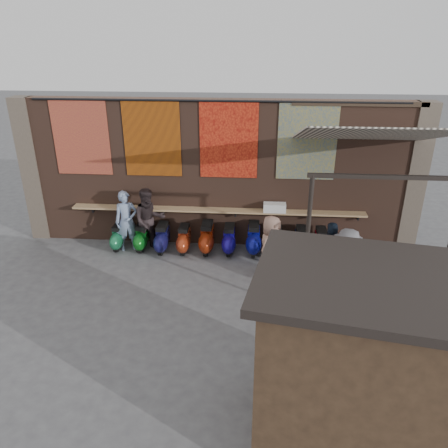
% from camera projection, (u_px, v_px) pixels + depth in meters
% --- Properties ---
extents(ground, '(70.00, 70.00, 0.00)m').
position_uv_depth(ground, '(208.00, 291.00, 10.20)').
color(ground, '#474749').
rests_on(ground, ground).
extents(brick_wall, '(10.00, 0.40, 4.00)m').
position_uv_depth(brick_wall, '(218.00, 174.00, 11.85)').
color(brick_wall, brown).
rests_on(brick_wall, ground).
extents(pier_left, '(0.50, 0.50, 4.00)m').
position_uv_depth(pier_left, '(33.00, 170.00, 12.21)').
color(pier_left, '#4C4238').
rests_on(pier_left, ground).
extents(pier_right, '(0.50, 0.50, 4.00)m').
position_uv_depth(pier_right, '(414.00, 179.00, 11.49)').
color(pier_right, '#4C4238').
rests_on(pier_right, ground).
extents(eating_counter, '(8.00, 0.32, 0.05)m').
position_uv_depth(eating_counter, '(217.00, 210.00, 11.88)').
color(eating_counter, '#9E7A51').
rests_on(eating_counter, brick_wall).
extents(shelf_box, '(0.60, 0.27, 0.23)m').
position_uv_depth(shelf_box, '(275.00, 207.00, 11.68)').
color(shelf_box, white).
rests_on(shelf_box, eating_counter).
extents(tapestry_redgold, '(1.50, 0.02, 2.00)m').
position_uv_depth(tapestry_redgold, '(81.00, 137.00, 11.49)').
color(tapestry_redgold, maroon).
rests_on(tapestry_redgold, brick_wall).
extents(tapestry_sun, '(1.50, 0.02, 2.00)m').
position_uv_depth(tapestry_sun, '(152.00, 139.00, 11.36)').
color(tapestry_sun, '#E15F0D').
rests_on(tapestry_sun, brick_wall).
extents(tapestry_orange, '(1.50, 0.02, 2.00)m').
position_uv_depth(tapestry_orange, '(229.00, 140.00, 11.22)').
color(tapestry_orange, red).
rests_on(tapestry_orange, brick_wall).
extents(tapestry_multi, '(1.50, 0.02, 2.00)m').
position_uv_depth(tapestry_multi, '(307.00, 141.00, 11.08)').
color(tapestry_multi, navy).
rests_on(tapestry_multi, brick_wall).
extents(hang_rail, '(9.50, 0.06, 0.06)m').
position_uv_depth(hang_rail, '(217.00, 101.00, 10.83)').
color(hang_rail, black).
rests_on(hang_rail, brick_wall).
extents(scooter_stool_0, '(0.32, 0.71, 0.67)m').
position_uv_depth(scooter_stool_0, '(118.00, 237.00, 12.10)').
color(scooter_stool_0, '#1A6A40').
rests_on(scooter_stool_0, ground).
extents(scooter_stool_1, '(0.34, 0.76, 0.72)m').
position_uv_depth(scooter_stool_1, '(142.00, 237.00, 12.05)').
color(scooter_stool_1, '#0C5816').
rests_on(scooter_stool_1, ground).
extents(scooter_stool_2, '(0.36, 0.80, 0.76)m').
position_uv_depth(scooter_stool_2, '(162.00, 238.00, 11.93)').
color(scooter_stool_2, '#131347').
rests_on(scooter_stool_2, ground).
extents(scooter_stool_3, '(0.34, 0.76, 0.72)m').
position_uv_depth(scooter_stool_3, '(184.00, 239.00, 11.92)').
color(scooter_stool_3, maroon).
rests_on(scooter_stool_3, ground).
extents(scooter_stool_4, '(0.39, 0.86, 0.82)m').
position_uv_depth(scooter_stool_4, '(207.00, 238.00, 11.89)').
color(scooter_stool_4, maroon).
rests_on(scooter_stool_4, ground).
extents(scooter_stool_5, '(0.36, 0.79, 0.75)m').
position_uv_depth(scooter_stool_5, '(229.00, 239.00, 11.87)').
color(scooter_stool_5, '#150B7E').
rests_on(scooter_stool_5, ground).
extents(scooter_stool_6, '(0.39, 0.86, 0.82)m').
position_uv_depth(scooter_stool_6, '(254.00, 239.00, 11.83)').
color(scooter_stool_6, navy).
rests_on(scooter_stool_6, ground).
extents(scooter_stool_7, '(0.36, 0.80, 0.76)m').
position_uv_depth(scooter_stool_7, '(276.00, 241.00, 11.75)').
color(scooter_stool_7, black).
rests_on(scooter_stool_7, ground).
extents(scooter_stool_8, '(0.36, 0.80, 0.76)m').
position_uv_depth(scooter_stool_8, '(301.00, 242.00, 11.72)').
color(scooter_stool_8, navy).
rests_on(scooter_stool_8, ground).
extents(scooter_stool_9, '(0.36, 0.79, 0.75)m').
position_uv_depth(scooter_stool_9, '(321.00, 243.00, 11.66)').
color(scooter_stool_9, '#A40C1C').
rests_on(scooter_stool_9, ground).
extents(diner_left, '(0.73, 0.61, 1.69)m').
position_uv_depth(diner_left, '(127.00, 221.00, 11.85)').
color(diner_left, '#7A8EB1').
rests_on(diner_left, ground).
extents(diner_right, '(1.09, 1.01, 1.79)m').
position_uv_depth(diner_right, '(149.00, 220.00, 11.75)').
color(diner_right, '#2A2122').
rests_on(diner_right, ground).
extents(shopper_navy, '(1.00, 0.42, 1.71)m').
position_uv_depth(shopper_navy, '(330.00, 257.00, 9.94)').
color(shopper_navy, black).
rests_on(shopper_navy, ground).
extents(shopper_grey, '(1.29, 1.13, 1.73)m').
position_uv_depth(shopper_grey, '(345.00, 265.00, 9.58)').
color(shopper_grey, slate).
rests_on(shopper_grey, ground).
extents(shopper_tan, '(0.87, 0.95, 1.63)m').
position_uv_depth(shopper_tan, '(270.00, 248.00, 10.46)').
color(shopper_tan, '#936E5E').
rests_on(shopper_tan, ground).
extents(market_stall, '(2.79, 2.29, 2.71)m').
position_uv_depth(market_stall, '(356.00, 370.00, 5.96)').
color(market_stall, black).
rests_on(market_stall, ground).
extents(stall_roof, '(3.14, 2.62, 0.12)m').
position_uv_depth(stall_roof, '(370.00, 281.00, 5.38)').
color(stall_roof, black).
rests_on(stall_roof, market_stall).
extents(stall_sign, '(1.19, 0.25, 0.50)m').
position_uv_depth(stall_sign, '(360.00, 294.00, 6.56)').
color(stall_sign, gold).
rests_on(stall_sign, market_stall).
extents(stall_shelf, '(2.06, 0.46, 0.06)m').
position_uv_depth(stall_shelf, '(352.00, 346.00, 6.96)').
color(stall_shelf, '#473321').
rests_on(stall_shelf, market_stall).
extents(awning_canvas, '(3.20, 3.28, 0.97)m').
position_uv_depth(awning_canvas, '(373.00, 134.00, 9.33)').
color(awning_canvas, beige).
rests_on(awning_canvas, brick_wall).
extents(awning_ledger, '(3.30, 0.08, 0.12)m').
position_uv_depth(awning_ledger, '(360.00, 104.00, 10.62)').
color(awning_ledger, '#33261C').
rests_on(awning_ledger, brick_wall).
extents(awning_header, '(3.00, 0.08, 0.08)m').
position_uv_depth(awning_header, '(388.00, 177.00, 8.16)').
color(awning_header, black).
rests_on(awning_header, awning_post_left).
extents(awning_post_left, '(0.09, 0.09, 3.10)m').
position_uv_depth(awning_post_left, '(306.00, 247.00, 8.88)').
color(awning_post_left, black).
rests_on(awning_post_left, ground).
extents(awning_post_right, '(0.09, 0.09, 3.10)m').
position_uv_depth(awning_post_right, '(448.00, 252.00, 8.69)').
color(awning_post_right, black).
rests_on(awning_post_right, ground).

